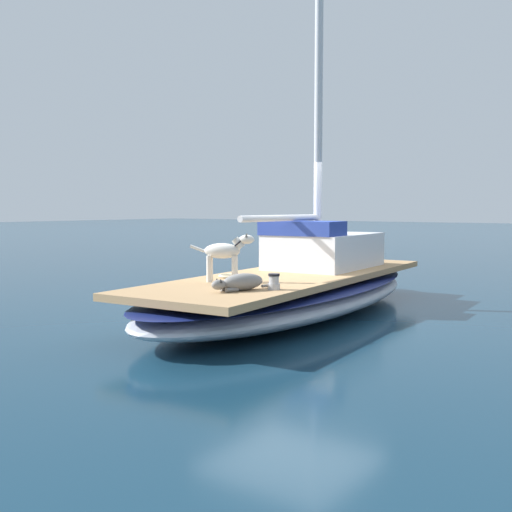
% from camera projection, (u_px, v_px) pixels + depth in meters
% --- Properties ---
extents(ground_plane, '(120.00, 120.00, 0.00)m').
position_uv_depth(ground_plane, '(292.00, 314.00, 9.90)').
color(ground_plane, '#143347').
extents(sailboat_main, '(3.03, 7.40, 0.66)m').
position_uv_depth(sailboat_main, '(292.00, 293.00, 9.88)').
color(sailboat_main, '#B2B7C1').
rests_on(sailboat_main, ground).
extents(mast_main, '(0.14, 2.27, 7.33)m').
position_uv_depth(mast_main, '(314.00, 74.00, 10.23)').
color(mast_main, silver).
rests_on(mast_main, sailboat_main).
extents(cabin_house, '(1.56, 2.32, 0.84)m').
position_uv_depth(cabin_house, '(322.00, 248.00, 10.77)').
color(cabin_house, silver).
rests_on(cabin_house, sailboat_main).
extents(dog_white, '(0.85, 0.54, 0.70)m').
position_uv_depth(dog_white, '(225.00, 253.00, 8.74)').
color(dog_white, silver).
rests_on(dog_white, sailboat_main).
extents(dog_grey, '(0.43, 0.93, 0.22)m').
position_uv_depth(dog_grey, '(241.00, 282.00, 7.84)').
color(dog_grey, gray).
rests_on(dog_grey, sailboat_main).
extents(deck_winch, '(0.16, 0.16, 0.21)m').
position_uv_depth(deck_winch, '(274.00, 282.00, 7.92)').
color(deck_winch, '#B7B7BC').
rests_on(deck_winch, sailboat_main).
extents(coiled_rope, '(0.32, 0.32, 0.04)m').
position_uv_depth(coiled_rope, '(229.00, 276.00, 9.31)').
color(coiled_rope, beige).
rests_on(coiled_rope, sailboat_main).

